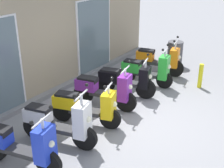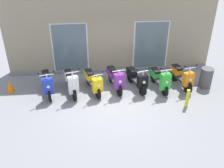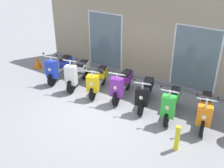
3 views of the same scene
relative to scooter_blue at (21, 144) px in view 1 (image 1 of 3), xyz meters
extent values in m
plane|color=gray|center=(2.67, -0.87, -0.49)|extent=(40.00, 40.00, 0.00)
cube|color=gray|center=(2.67, 1.99, 1.41)|extent=(9.22, 0.30, 3.80)
cube|color=slate|center=(2.67, 1.74, -0.43)|extent=(9.22, 0.20, 0.12)
cube|color=silver|center=(4.48, 1.82, 0.66)|extent=(1.59, 0.04, 2.30)
cube|color=slate|center=(4.48, 1.80, 0.66)|extent=(1.47, 0.02, 2.22)
cylinder|color=black|center=(0.12, -0.53, -0.24)|extent=(0.20, 0.50, 0.50)
cube|color=#2D2D30|center=(-0.01, 0.03, -0.14)|extent=(0.41, 0.76, 0.09)
cube|color=#1E38C6|center=(0.11, -0.49, 0.13)|extent=(0.42, 0.32, 0.63)
sphere|color=#F2EFCC|center=(0.14, -0.62, 0.17)|extent=(0.12, 0.12, 0.12)
cylinder|color=silver|center=(0.11, -0.49, 0.52)|extent=(0.06, 0.06, 0.19)
cylinder|color=silver|center=(0.11, -0.49, 0.60)|extent=(0.53, 0.15, 0.04)
sphere|color=black|center=(0.37, -0.43, 0.70)|extent=(0.07, 0.07, 0.07)
sphere|color=black|center=(-0.15, -0.55, 0.70)|extent=(0.07, 0.07, 0.07)
cylinder|color=black|center=(1.06, -0.56, -0.24)|extent=(0.23, 0.51, 0.50)
cylinder|color=black|center=(0.78, 0.53, -0.24)|extent=(0.23, 0.51, 0.50)
cube|color=#2D2D30|center=(0.92, -0.02, -0.14)|extent=(0.42, 0.74, 0.09)
cube|color=white|center=(1.05, -0.52, 0.16)|extent=(0.43, 0.33, 0.67)
sphere|color=#F2EFCC|center=(1.08, -0.65, 0.20)|extent=(0.12, 0.12, 0.12)
cube|color=white|center=(0.81, 0.43, 0.08)|extent=(0.42, 0.58, 0.28)
cube|color=black|center=(0.82, 0.39, 0.22)|extent=(0.37, 0.53, 0.11)
cylinder|color=silver|center=(1.05, -0.52, 0.58)|extent=(0.06, 0.06, 0.23)
cylinder|color=silver|center=(1.05, -0.52, 0.68)|extent=(0.50, 0.16, 0.04)
sphere|color=black|center=(1.29, -0.46, 0.78)|extent=(0.07, 0.07, 0.07)
sphere|color=black|center=(0.80, -0.59, 0.78)|extent=(0.07, 0.07, 0.07)
cylinder|color=black|center=(1.96, -0.53, -0.25)|extent=(0.23, 0.48, 0.47)
cylinder|color=black|center=(1.61, 0.55, -0.25)|extent=(0.23, 0.48, 0.47)
cube|color=#2D2D30|center=(1.79, 0.01, -0.15)|extent=(0.46, 0.75, 0.09)
cube|color=yellow|center=(1.95, -0.50, 0.08)|extent=(0.43, 0.34, 0.55)
sphere|color=#F2EFCC|center=(1.99, -0.62, 0.12)|extent=(0.12, 0.12, 0.12)
cube|color=yellow|center=(1.64, 0.46, 0.03)|extent=(0.44, 0.59, 0.28)
cube|color=black|center=(1.66, 0.42, 0.17)|extent=(0.39, 0.54, 0.11)
cylinder|color=silver|center=(1.95, -0.50, 0.43)|extent=(0.06, 0.06, 0.19)
cylinder|color=silver|center=(1.95, -0.50, 0.50)|extent=(0.47, 0.18, 0.04)
sphere|color=black|center=(2.18, -0.42, 0.60)|extent=(0.07, 0.07, 0.07)
sphere|color=black|center=(1.72, -0.57, 0.60)|extent=(0.07, 0.07, 0.07)
cylinder|color=black|center=(2.80, -0.41, -0.23)|extent=(0.19, 0.53, 0.52)
cylinder|color=black|center=(2.56, 0.71, -0.23)|extent=(0.19, 0.53, 0.52)
cube|color=#2D2D30|center=(2.68, 0.15, -0.13)|extent=(0.40, 0.75, 0.09)
cube|color=purple|center=(2.79, -0.37, 0.14)|extent=(0.42, 0.31, 0.61)
sphere|color=#F2EFCC|center=(2.82, -0.49, 0.18)|extent=(0.12, 0.12, 0.12)
cube|color=purple|center=(2.58, 0.62, 0.05)|extent=(0.40, 0.57, 0.28)
cube|color=black|center=(2.59, 0.58, 0.19)|extent=(0.35, 0.52, 0.11)
cylinder|color=silver|center=(2.79, -0.37, 0.51)|extent=(0.06, 0.06, 0.19)
cylinder|color=silver|center=(2.79, -0.37, 0.59)|extent=(0.55, 0.15, 0.04)
sphere|color=black|center=(3.06, -0.31, 0.69)|extent=(0.07, 0.07, 0.07)
sphere|color=black|center=(2.52, -0.42, 0.69)|extent=(0.07, 0.07, 0.07)
cylinder|color=black|center=(3.71, -0.44, -0.23)|extent=(0.25, 0.53, 0.52)
cylinder|color=black|center=(3.41, 0.63, -0.23)|extent=(0.25, 0.53, 0.52)
cube|color=#2D2D30|center=(3.56, 0.09, -0.13)|extent=(0.44, 0.74, 0.09)
cube|color=black|center=(3.70, -0.40, 0.10)|extent=(0.43, 0.33, 0.53)
sphere|color=#F2EFCC|center=(3.73, -0.53, 0.14)|extent=(0.12, 0.12, 0.12)
cube|color=black|center=(3.43, 0.53, 0.01)|extent=(0.43, 0.58, 0.28)
cube|color=black|center=(3.44, 0.50, 0.15)|extent=(0.38, 0.53, 0.11)
cylinder|color=silver|center=(3.70, -0.40, 0.45)|extent=(0.06, 0.06, 0.21)
cylinder|color=silver|center=(3.70, -0.40, 0.53)|extent=(0.49, 0.17, 0.04)
sphere|color=black|center=(3.94, -0.34, 0.63)|extent=(0.07, 0.07, 0.07)
sphere|color=black|center=(3.46, -0.47, 0.63)|extent=(0.07, 0.07, 0.07)
cylinder|color=black|center=(4.58, -0.56, -0.26)|extent=(0.18, 0.47, 0.46)
cylinder|color=black|center=(4.38, 0.53, -0.26)|extent=(0.18, 0.47, 0.46)
cube|color=#2D2D30|center=(4.48, -0.02, -0.16)|extent=(0.38, 0.72, 0.09)
cube|color=green|center=(4.57, -0.52, 0.12)|extent=(0.42, 0.30, 0.65)
sphere|color=#F2EFCC|center=(4.59, -0.65, 0.16)|extent=(0.12, 0.12, 0.12)
cube|color=green|center=(4.40, 0.43, 0.00)|extent=(0.39, 0.56, 0.28)
cube|color=black|center=(4.41, 0.39, 0.14)|extent=(0.34, 0.52, 0.11)
cylinder|color=silver|center=(4.57, -0.52, 0.52)|extent=(0.06, 0.06, 0.19)
cylinder|color=silver|center=(4.57, -0.52, 0.60)|extent=(0.50, 0.12, 0.04)
sphere|color=black|center=(4.82, -0.48, 0.70)|extent=(0.07, 0.07, 0.07)
sphere|color=black|center=(4.33, -0.56, 0.70)|extent=(0.07, 0.07, 0.07)
cylinder|color=black|center=(5.53, -0.45, -0.22)|extent=(0.20, 0.54, 0.53)
cylinder|color=black|center=(5.30, 0.58, -0.22)|extent=(0.20, 0.54, 0.53)
cube|color=#2D2D30|center=(5.42, 0.07, -0.12)|extent=(0.40, 0.69, 0.09)
cube|color=orange|center=(5.53, -0.41, 0.11)|extent=(0.42, 0.32, 0.55)
sphere|color=#F2EFCC|center=(5.55, -0.53, 0.15)|extent=(0.12, 0.12, 0.12)
cube|color=orange|center=(5.33, 0.48, 0.08)|extent=(0.41, 0.57, 0.28)
cube|color=black|center=(5.33, 0.45, 0.22)|extent=(0.36, 0.53, 0.11)
cylinder|color=silver|center=(5.53, -0.41, 0.49)|extent=(0.06, 0.06, 0.25)
cylinder|color=silver|center=(5.53, -0.41, 0.59)|extent=(0.50, 0.15, 0.04)
sphere|color=black|center=(5.77, -0.35, 0.69)|extent=(0.07, 0.07, 0.07)
sphere|color=black|center=(5.28, -0.46, 0.69)|extent=(0.07, 0.07, 0.07)
cylinder|color=yellow|center=(5.18, -1.37, -0.14)|extent=(0.12, 0.12, 0.70)
cylinder|color=#4C4C51|center=(6.44, -0.03, -0.07)|extent=(0.50, 0.50, 0.83)
camera|label=1|loc=(-2.75, -3.83, 3.10)|focal=49.12mm
camera|label=2|loc=(1.75, -8.80, 4.90)|focal=40.61mm
camera|label=3|loc=(6.69, -6.57, 4.04)|focal=42.72mm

